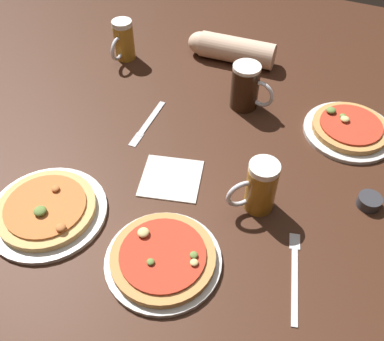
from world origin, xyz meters
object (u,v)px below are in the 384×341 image
Objects in this scene: beer_mug_amber at (246,87)px; napkin_folded at (171,178)px; pizza_plate_far at (349,129)px; pizza_plate_side at (47,210)px; fork_left at (295,274)px; beer_mug_pale at (259,187)px; pizza_plate_near at (163,258)px; diner_arm at (229,49)px; knife_right at (148,123)px; ramekin_sauce at (369,201)px; beer_mug_dark at (123,41)px.

beer_mug_amber is 0.93× the size of napkin_folded.
pizza_plate_side is (-0.64, -0.61, -0.00)m from pizza_plate_far.
pizza_plate_side reaches higher than fork_left.
pizza_plate_side is at bearing -153.54° from beer_mug_pale.
pizza_plate_far is (0.31, 0.62, -0.00)m from pizza_plate_near.
diner_arm is (-0.06, 0.60, 0.04)m from napkin_folded.
knife_right is at bearing 121.76° from pizza_plate_near.
beer_mug_pale is (-0.17, -0.37, 0.06)m from pizza_plate_far.
beer_mug_pale reaches higher than pizza_plate_near.
pizza_plate_near is 0.49m from knife_right.
knife_right is (-0.57, -0.20, -0.01)m from pizza_plate_far.
pizza_plate_far is 0.53m from fork_left.
diner_arm is (-0.44, 0.75, 0.04)m from fork_left.
ramekin_sauce is at bearing 65.84° from fork_left.
knife_right is at bearing -160.29° from pizza_plate_far.
beer_mug_pale reaches higher than beer_mug_amber.
beer_mug_dark is 0.62m from napkin_folded.
pizza_plate_near is 0.85× the size of diner_arm.
ramekin_sauce is at bearing 13.53° from napkin_folded.
pizza_plate_far reaches higher than napkin_folded.
beer_mug_dark is at bearing 125.31° from pizza_plate_near.
pizza_plate_far is at bearing 87.04° from fork_left.
beer_mug_pale is 2.47× the size of ramekin_sauce.
knife_right is (-0.54, 0.32, -0.00)m from fork_left.
beer_mug_amber reaches higher than knife_right.
pizza_plate_near is 0.30m from fork_left.
diner_arm is (-0.47, 0.22, 0.03)m from pizza_plate_far.
beer_mug_pale is at bearing -114.03° from pizza_plate_far.
beer_mug_amber reaches higher than napkin_folded.
ramekin_sauce is 0.26× the size of fork_left.
pizza_plate_side is 0.68m from beer_mug_amber.
pizza_plate_side is at bearing -99.82° from knife_right.
beer_mug_pale reaches higher than knife_right.
diner_arm is (-0.56, 0.48, 0.03)m from ramekin_sauce.
diner_arm is (-0.30, 0.60, -0.03)m from beer_mug_pale.
beer_mug_amber reaches higher than diner_arm.
beer_mug_amber is 0.39m from napkin_folded.
napkin_folded is 0.50× the size of diner_arm.
napkin_folded is at bearing -47.09° from knife_right.
pizza_plate_near is at bearing -79.64° from diner_arm.
diner_arm is (-0.14, 0.23, -0.03)m from beer_mug_amber.
napkin_folded reaches higher than fork_left.
pizza_plate_far is at bearing -5.88° from beer_mug_dark.
pizza_plate_far is at bearing 110.04° from ramekin_sauce.
pizza_plate_far is at bearing 43.65° from pizza_plate_side.
knife_right is at bearing 156.96° from beer_mug_pale.
beer_mug_pale is 0.67m from diner_arm.
beer_mug_amber reaches higher than ramekin_sauce.
napkin_folded is at bearing 111.46° from pizza_plate_near.
beer_mug_pale is (0.64, -0.46, 0.00)m from beer_mug_dark.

